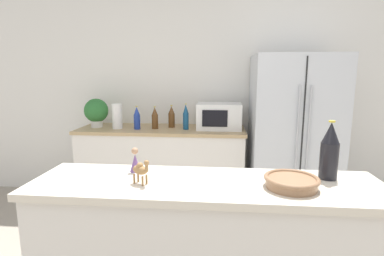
{
  "coord_description": "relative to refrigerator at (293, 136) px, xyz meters",
  "views": [
    {
      "loc": [
        0.18,
        -0.86,
        1.49
      ],
      "look_at": [
        -0.04,
        1.44,
        1.07
      ],
      "focal_mm": 28.0,
      "sensor_mm": 36.0,
      "label": 1
    }
  ],
  "objects": [
    {
      "name": "potted_plant",
      "position": [
        -2.16,
        0.06,
        0.23
      ],
      "size": [
        0.27,
        0.27,
        0.32
      ],
      "color": "silver",
      "rests_on": "back_counter"
    },
    {
      "name": "wall_back",
      "position": [
        -0.95,
        0.41,
        0.43
      ],
      "size": [
        8.0,
        0.06,
        2.55
      ],
      "color": "white",
      "rests_on": "ground_plane"
    },
    {
      "name": "wise_man_figurine_blue",
      "position": [
        -1.21,
        -1.7,
        0.2
      ],
      "size": [
        0.06,
        0.06,
        0.13
      ],
      "color": "#6B4784",
      "rests_on": "bar_counter"
    },
    {
      "name": "back_bottle_3",
      "position": [
        -1.14,
        0.02,
        0.18
      ],
      "size": [
        0.06,
        0.06,
        0.28
      ],
      "color": "navy",
      "rests_on": "back_counter"
    },
    {
      "name": "wine_bottle",
      "position": [
        -0.24,
        -1.72,
        0.28
      ],
      "size": [
        0.09,
        0.09,
        0.29
      ],
      "color": "black",
      "rests_on": "bar_counter"
    },
    {
      "name": "fruit_bowl",
      "position": [
        -0.45,
        -1.86,
        0.17
      ],
      "size": [
        0.25,
        0.25,
        0.05
      ],
      "color": "#8C6647",
      "rests_on": "bar_counter"
    },
    {
      "name": "back_bottle_0",
      "position": [
        -1.67,
        -0.02,
        0.17
      ],
      "size": [
        0.07,
        0.07,
        0.26
      ],
      "color": "navy",
      "rests_on": "back_counter"
    },
    {
      "name": "back_bottle_2",
      "position": [
        -1.31,
        0.13,
        0.17
      ],
      "size": [
        0.07,
        0.07,
        0.25
      ],
      "color": "brown",
      "rests_on": "back_counter"
    },
    {
      "name": "refrigerator",
      "position": [
        0.0,
        0.0,
        0.0
      ],
      "size": [
        0.87,
        0.74,
        1.68
      ],
      "color": "silver",
      "rests_on": "ground_plane"
    },
    {
      "name": "paper_towel_roll",
      "position": [
        -1.9,
        0.0,
        0.19
      ],
      "size": [
        0.11,
        0.11,
        0.27
      ],
      "color": "white",
      "rests_on": "back_counter"
    },
    {
      "name": "back_bottle_1",
      "position": [
        -1.49,
        0.03,
        0.17
      ],
      "size": [
        0.07,
        0.07,
        0.25
      ],
      "color": "brown",
      "rests_on": "back_counter"
    },
    {
      "name": "camel_figurine",
      "position": [
        -1.14,
        -1.88,
        0.21
      ],
      "size": [
        0.1,
        0.08,
        0.12
      ],
      "color": "olive",
      "rests_on": "bar_counter"
    },
    {
      "name": "microwave",
      "position": [
        -0.78,
        0.1,
        0.19
      ],
      "size": [
        0.48,
        0.37,
        0.28
      ],
      "color": "white",
      "rests_on": "back_counter"
    },
    {
      "name": "back_counter",
      "position": [
        -1.42,
        0.08,
        -0.39
      ],
      "size": [
        1.85,
        0.63,
        0.89
      ],
      "color": "silver",
      "rests_on": "ground_plane"
    }
  ]
}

